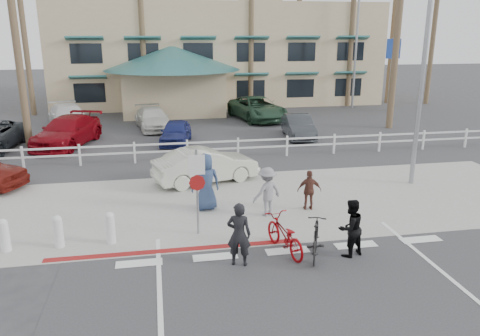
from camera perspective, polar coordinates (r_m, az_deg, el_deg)
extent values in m
plane|color=#333335|center=(12.61, 6.56, -11.24)|extent=(140.00, 140.00, 0.00)
cube|color=#333335|center=(10.97, 9.68, -15.90)|extent=(12.00, 16.00, 0.01)
cube|color=gray|center=(16.59, 2.08, -4.18)|extent=(22.00, 7.00, 0.01)
cube|color=#333335|center=(20.31, -0.34, -0.30)|extent=(40.00, 5.00, 0.01)
cube|color=#333335|center=(29.45, -3.59, 4.90)|extent=(50.00, 16.00, 0.01)
cube|color=maroon|center=(13.22, -7.74, -9.89)|extent=(7.00, 0.25, 0.02)
imported|color=#7F0207|center=(12.86, 5.42, -8.14)|extent=(1.10, 2.03, 1.01)
imported|color=black|center=(12.00, -0.13, -8.09)|extent=(0.72, 0.58, 1.70)
imported|color=black|center=(12.71, 9.23, -8.51)|extent=(1.10, 1.79, 1.04)
imported|color=black|center=(12.85, 13.30, -7.13)|extent=(0.93, 0.82, 1.59)
imported|color=gray|center=(15.20, 3.30, -2.90)|extent=(1.21, 0.99, 1.63)
imported|color=#572F24|center=(15.88, 8.45, -2.70)|extent=(0.85, 0.48, 1.37)
imported|color=navy|center=(15.68, -4.19, -1.71)|extent=(1.03, 0.75, 1.94)
imported|color=beige|center=(18.65, -4.17, 0.32)|extent=(4.42, 2.58, 1.38)
imported|color=maroon|center=(26.24, -20.32, 4.20)|extent=(3.59, 5.64, 1.52)
imported|color=navy|center=(25.34, -7.83, 4.35)|extent=(2.05, 3.86, 1.25)
imported|color=#2D3034|center=(26.67, 7.12, 5.04)|extent=(1.80, 4.09, 1.31)
imported|color=silver|center=(31.01, -20.17, 5.89)|extent=(3.54, 5.45, 1.47)
imported|color=#244530|center=(32.04, 2.10, 7.27)|extent=(3.62, 6.00, 1.56)
imported|color=silver|center=(29.48, -10.58, 5.95)|extent=(2.51, 4.71, 1.30)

